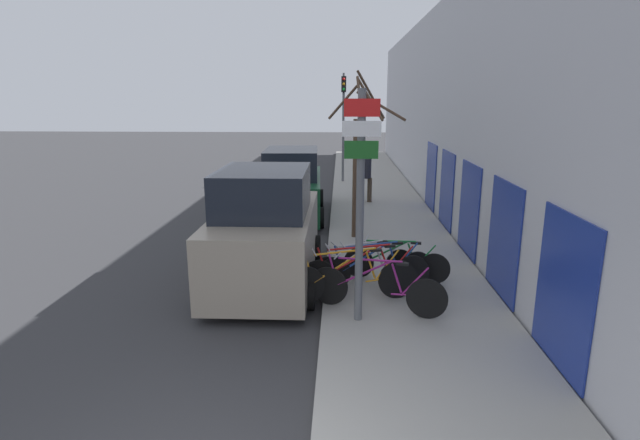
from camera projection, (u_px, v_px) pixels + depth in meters
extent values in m
plane|color=#333335|center=(297.00, 222.00, 15.13)|extent=(80.00, 80.00, 0.00)
cube|color=#9E9B93|center=(377.00, 201.00, 17.72)|extent=(3.20, 32.00, 0.15)
cube|color=#BCBCC1|center=(431.00, 110.00, 16.89)|extent=(0.20, 32.00, 6.50)
cube|color=navy|center=(563.00, 292.00, 6.54)|extent=(0.03, 1.63, 2.09)
cube|color=navy|center=(503.00, 239.00, 8.95)|extent=(0.03, 1.63, 2.09)
cube|color=navy|center=(469.00, 209.00, 11.37)|extent=(0.03, 1.63, 2.09)
cube|color=navy|center=(447.00, 190.00, 13.78)|extent=(0.03, 1.63, 2.09)
cube|color=navy|center=(431.00, 176.00, 16.20)|extent=(0.03, 1.63, 2.09)
cylinder|color=#595B60|center=(360.00, 210.00, 7.72)|extent=(0.12, 0.12, 3.66)
cube|color=red|center=(362.00, 108.00, 7.28)|extent=(0.53, 0.02, 0.26)
cube|color=white|center=(362.00, 129.00, 7.35)|extent=(0.58, 0.02, 0.23)
cube|color=#19591E|center=(361.00, 150.00, 7.42)|extent=(0.51, 0.02, 0.27)
cylinder|color=black|center=(329.00, 286.00, 8.65)|extent=(0.66, 0.24, 0.68)
cylinder|color=black|center=(427.00, 299.00, 8.10)|extent=(0.66, 0.24, 0.68)
cylinder|color=#8C1E72|center=(365.00, 273.00, 8.37)|extent=(0.91, 0.32, 0.56)
cylinder|color=#8C1E72|center=(370.00, 260.00, 8.29)|extent=(1.06, 0.36, 0.09)
cylinder|color=#8C1E72|center=(397.00, 278.00, 8.20)|extent=(0.20, 0.09, 0.49)
cylinder|color=#8C1E72|center=(409.00, 295.00, 8.19)|extent=(0.57, 0.20, 0.08)
cylinder|color=#8C1E72|center=(415.00, 282.00, 8.11)|extent=(0.43, 0.16, 0.55)
cylinder|color=#8C1E72|center=(334.00, 271.00, 8.56)|extent=(0.20, 0.09, 0.59)
cube|color=black|center=(402.00, 264.00, 8.11)|extent=(0.21, 0.14, 0.04)
cylinder|color=#99999E|center=(338.00, 255.00, 8.46)|extent=(0.15, 0.43, 0.02)
cylinder|color=black|center=(304.00, 286.00, 8.61)|extent=(0.70, 0.20, 0.71)
cylinder|color=black|center=(397.00, 279.00, 8.92)|extent=(0.70, 0.20, 0.71)
cylinder|color=orange|center=(340.00, 266.00, 8.65)|extent=(0.93, 0.25, 0.58)
cylinder|color=orange|center=(345.00, 252.00, 8.60)|extent=(1.08, 0.29, 0.09)
cylinder|color=orange|center=(371.00, 265.00, 8.76)|extent=(0.21, 0.08, 0.51)
cylinder|color=orange|center=(382.00, 279.00, 8.86)|extent=(0.58, 0.17, 0.08)
cylinder|color=orange|center=(387.00, 265.00, 8.82)|extent=(0.44, 0.13, 0.57)
cylinder|color=orange|center=(309.00, 269.00, 8.55)|extent=(0.20, 0.08, 0.61)
cube|color=black|center=(376.00, 250.00, 8.71)|extent=(0.21, 0.12, 0.04)
cylinder|color=#99999E|center=(314.00, 252.00, 8.49)|extent=(0.13, 0.43, 0.02)
cylinder|color=black|center=(318.00, 278.00, 9.04)|extent=(0.67, 0.17, 0.67)
cylinder|color=black|center=(412.00, 273.00, 9.32)|extent=(0.67, 0.17, 0.67)
cylinder|color=red|center=(354.00, 260.00, 9.07)|extent=(0.98, 0.23, 0.55)
cylinder|color=red|center=(359.00, 247.00, 9.03)|extent=(1.14, 0.26, 0.09)
cylinder|color=red|center=(385.00, 260.00, 9.17)|extent=(0.21, 0.08, 0.48)
cylinder|color=red|center=(396.00, 272.00, 9.26)|extent=(0.62, 0.15, 0.08)
cylinder|color=red|center=(401.00, 260.00, 9.22)|extent=(0.46, 0.12, 0.54)
cylinder|color=red|center=(323.00, 263.00, 8.99)|extent=(0.21, 0.07, 0.58)
cube|color=black|center=(390.00, 246.00, 9.12)|extent=(0.21, 0.12, 0.04)
cylinder|color=#99999E|center=(328.00, 247.00, 8.93)|extent=(0.11, 0.44, 0.02)
cylinder|color=black|center=(334.00, 274.00, 9.31)|extent=(0.63, 0.20, 0.64)
cylinder|color=black|center=(416.00, 267.00, 9.65)|extent=(0.63, 0.20, 0.64)
cylinder|color=#1E4799|center=(366.00, 256.00, 9.37)|extent=(0.90, 0.27, 0.53)
cylinder|color=#1E4799|center=(371.00, 245.00, 9.33)|extent=(1.04, 0.30, 0.08)
cylinder|color=#1E4799|center=(393.00, 256.00, 9.48)|extent=(0.20, 0.08, 0.46)
cylinder|color=#1E4799|center=(402.00, 267.00, 9.59)|extent=(0.56, 0.17, 0.08)
cylinder|color=#1E4799|center=(407.00, 256.00, 9.55)|extent=(0.42, 0.14, 0.51)
cylinder|color=#1E4799|center=(339.00, 260.00, 9.26)|extent=(0.20, 0.08, 0.55)
cube|color=black|center=(397.00, 243.00, 9.44)|extent=(0.21, 0.13, 0.04)
cylinder|color=#99999E|center=(343.00, 245.00, 9.22)|extent=(0.13, 0.43, 0.02)
cylinder|color=black|center=(327.00, 272.00, 9.44)|extent=(0.59, 0.24, 0.61)
cylinder|color=black|center=(399.00, 264.00, 9.88)|extent=(0.59, 0.24, 0.61)
cylinder|color=#B7B7BC|center=(355.00, 255.00, 9.54)|extent=(0.80, 0.32, 0.51)
cylinder|color=#B7B7BC|center=(359.00, 244.00, 9.51)|extent=(0.93, 0.37, 0.08)
cylinder|color=#B7B7BC|center=(378.00, 254.00, 9.69)|extent=(0.18, 0.10, 0.44)
cylinder|color=#B7B7BC|center=(387.00, 264.00, 9.80)|extent=(0.50, 0.21, 0.07)
cylinder|color=#B7B7BC|center=(391.00, 254.00, 9.77)|extent=(0.38, 0.16, 0.49)
cylinder|color=#B7B7BC|center=(331.00, 259.00, 9.40)|extent=(0.18, 0.09, 0.53)
cube|color=black|center=(382.00, 242.00, 9.65)|extent=(0.22, 0.14, 0.04)
cylinder|color=#99999E|center=(335.00, 245.00, 9.36)|extent=(0.17, 0.42, 0.02)
cylinder|color=black|center=(359.00, 263.00, 9.98)|extent=(0.60, 0.16, 0.61)
cylinder|color=black|center=(434.00, 269.00, 9.63)|extent=(0.60, 0.16, 0.61)
cylinder|color=#197233|center=(387.00, 251.00, 9.78)|extent=(0.82, 0.20, 0.50)
cylinder|color=#197233|center=(391.00, 241.00, 9.72)|extent=(0.95, 0.23, 0.08)
cylinder|color=#197233|center=(412.00, 254.00, 9.68)|extent=(0.19, 0.07, 0.44)
cylinder|color=#197233|center=(421.00, 266.00, 9.69)|extent=(0.52, 0.13, 0.07)
cylinder|color=#197233|center=(425.00, 256.00, 9.62)|extent=(0.39, 0.11, 0.49)
cylinder|color=#197233|center=(363.00, 251.00, 9.90)|extent=(0.18, 0.07, 0.53)
cube|color=black|center=(416.00, 243.00, 9.60)|extent=(0.21, 0.12, 0.04)
cylinder|color=#99999E|center=(367.00, 238.00, 9.82)|extent=(0.11, 0.44, 0.02)
cube|color=gray|center=(266.00, 243.00, 10.02)|extent=(1.88, 4.31, 1.32)
cube|color=black|center=(263.00, 191.00, 9.60)|extent=(1.68, 2.24, 0.85)
cylinder|color=black|center=(235.00, 248.00, 11.48)|extent=(0.22, 0.62, 0.62)
cylinder|color=black|center=(316.00, 249.00, 11.41)|extent=(0.22, 0.62, 0.62)
cylinder|color=black|center=(204.00, 291.00, 8.89)|extent=(0.22, 0.62, 0.62)
cylinder|color=black|center=(309.00, 293.00, 8.82)|extent=(0.22, 0.62, 0.62)
cube|color=#144728|center=(292.00, 194.00, 15.63)|extent=(1.94, 4.66, 1.12)
cube|color=black|center=(292.00, 163.00, 15.21)|extent=(1.67, 2.45, 0.85)
cylinder|color=black|center=(269.00, 198.00, 17.11)|extent=(0.25, 0.63, 0.62)
cylinder|color=black|center=(320.00, 198.00, 17.11)|extent=(0.25, 0.63, 0.62)
cylinder|color=black|center=(260.00, 218.00, 14.35)|extent=(0.25, 0.63, 0.62)
cylinder|color=black|center=(320.00, 218.00, 14.35)|extent=(0.25, 0.63, 0.62)
cylinder|color=#4C3D2D|center=(370.00, 190.00, 17.19)|extent=(0.16, 0.16, 0.84)
cylinder|color=#4C3D2D|center=(361.00, 190.00, 17.20)|extent=(0.16, 0.16, 0.84)
cylinder|color=#26262D|center=(366.00, 168.00, 17.01)|extent=(0.38, 0.38, 0.66)
sphere|color=tan|center=(366.00, 155.00, 16.91)|extent=(0.23, 0.23, 0.23)
cylinder|color=#4C3828|center=(356.00, 179.00, 12.62)|extent=(0.16, 0.16, 3.00)
cylinder|color=#4C3828|center=(371.00, 95.00, 12.38)|extent=(0.79, 0.64, 1.18)
cylinder|color=#4C3828|center=(360.00, 98.00, 11.61)|extent=(0.16, 1.15, 1.05)
cylinder|color=#4C3828|center=(370.00, 99.00, 11.76)|extent=(0.65, 0.84, 1.02)
cylinder|color=#4C3828|center=(381.00, 106.00, 11.87)|extent=(1.17, 0.67, 0.70)
cylinder|color=#4C3828|center=(343.00, 102.00, 12.31)|extent=(0.76, 0.34, 0.84)
cylinder|color=#595B60|center=(343.00, 128.00, 21.06)|extent=(0.10, 0.10, 4.50)
cube|color=black|center=(344.00, 84.00, 20.53)|extent=(0.20, 0.16, 0.64)
sphere|color=red|center=(344.00, 79.00, 20.40)|extent=(0.11, 0.11, 0.11)
sphere|color=orange|center=(344.00, 84.00, 20.45)|extent=(0.11, 0.11, 0.11)
sphere|color=green|center=(344.00, 89.00, 20.49)|extent=(0.11, 0.11, 0.11)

